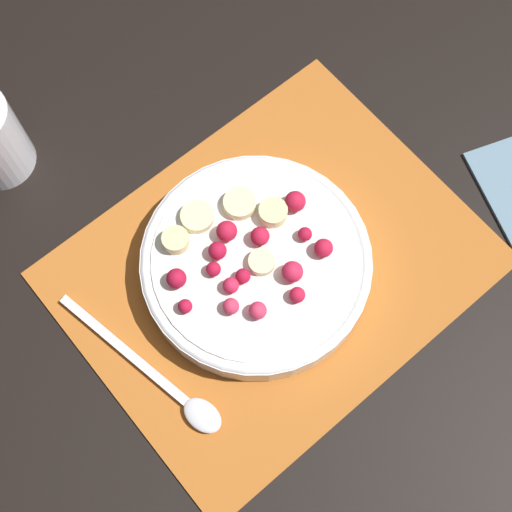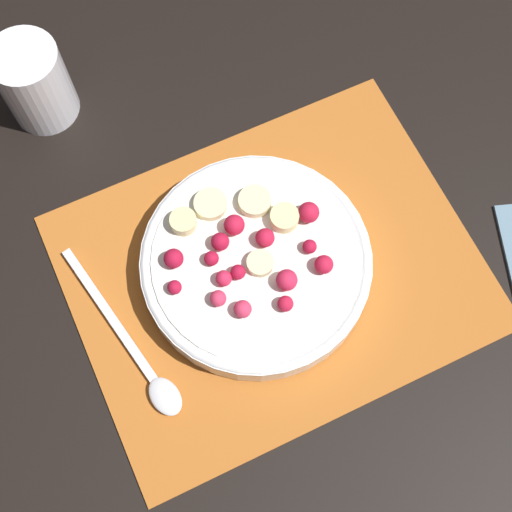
{
  "view_description": "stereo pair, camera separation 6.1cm",
  "coord_description": "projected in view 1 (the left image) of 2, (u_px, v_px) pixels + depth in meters",
  "views": [
    {
      "loc": [
        0.17,
        0.17,
        0.7
      ],
      "look_at": [
        0.02,
        -0.01,
        0.05
      ],
      "focal_mm": 50.0,
      "sensor_mm": 36.0,
      "label": 1
    },
    {
      "loc": [
        0.12,
        0.21,
        0.7
      ],
      "look_at": [
        0.02,
        -0.01,
        0.05
      ],
      "focal_mm": 50.0,
      "sensor_mm": 36.0,
      "label": 2
    }
  ],
  "objects": [
    {
      "name": "fruit_bowl",
      "position": [
        255.0,
        262.0,
        0.71
      ],
      "size": [
        0.23,
        0.23,
        0.05
      ],
      "color": "white",
      "rests_on": "placemat"
    },
    {
      "name": "ground_plane",
      "position": [
        272.0,
        268.0,
        0.74
      ],
      "size": [
        3.0,
        3.0,
        0.0
      ],
      "primitive_type": "plane",
      "color": "black"
    },
    {
      "name": "spoon",
      "position": [
        170.0,
        388.0,
        0.69
      ],
      "size": [
        0.06,
        0.21,
        0.01
      ],
      "rotation": [
        0.0,
        0.0,
        8.05
      ],
      "color": "silver",
      "rests_on": "placemat"
    },
    {
      "name": "placemat",
      "position": [
        272.0,
        267.0,
        0.73
      ],
      "size": [
        0.41,
        0.32,
        0.01
      ],
      "color": "#B26023",
      "rests_on": "ground_plane"
    }
  ]
}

